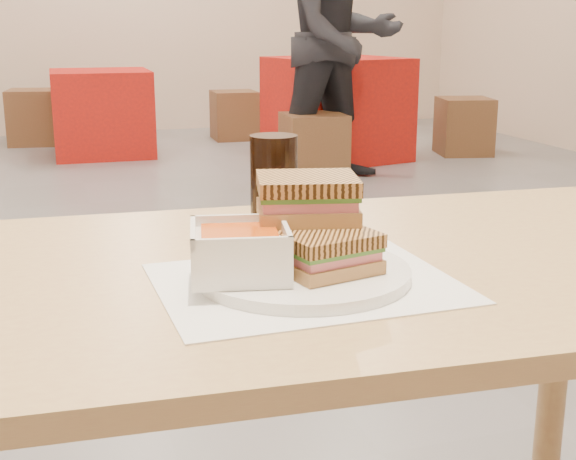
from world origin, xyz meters
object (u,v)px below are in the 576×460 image
object	(u,v)px
cola_glass	(274,186)
bg_chair_1l	(314,147)
bg_chair_2l	(35,117)
main_table	(343,337)
panini_lower	(328,252)
bg_table_1	(337,109)
bg_table_2	(102,113)
soup_bowl	(240,253)
plate	(303,273)
patron_b	(343,38)
bg_chair_1r	(464,126)
bg_chair_2r	(234,115)

from	to	relation	value
cola_glass	bg_chair_1l	bearing A→B (deg)	69.56
bg_chair_2l	main_table	bearing A→B (deg)	-86.44
panini_lower	cola_glass	world-z (taller)	cola_glass
bg_table_1	bg_chair_1l	size ratio (longest dim) A/B	2.34
cola_glass	bg_table_2	xyz separation A→B (m)	(0.18, 5.42, -0.49)
soup_bowl	bg_chair_1l	world-z (taller)	soup_bowl
cola_glass	main_table	bearing A→B (deg)	-70.41
plate	bg_chair_1l	world-z (taller)	plate
bg_table_2	bg_chair_2l	distance (m)	0.92
bg_chair_2l	panini_lower	bearing A→B (deg)	-87.01
plate	patron_b	distance (m)	4.43
panini_lower	bg_chair_1r	world-z (taller)	panini_lower
bg_chair_2l	bg_table_2	bearing A→B (deg)	-55.11
panini_lower	bg_chair_1l	bearing A→B (deg)	70.62
bg_chair_1l	bg_chair_2r	xyz separation A→B (m)	(-0.05, 2.03, -0.01)
bg_table_1	bg_chair_2r	size ratio (longest dim) A/B	2.42
main_table	patron_b	distance (m)	4.35
bg_table_2	bg_chair_1l	size ratio (longest dim) A/B	1.74
bg_table_2	bg_chair_2r	xyz separation A→B (m)	(1.22, 0.52, -0.12)
soup_bowl	bg_table_2	world-z (taller)	soup_bowl
bg_chair_1r	cola_glass	bearing A→B (deg)	-123.20
plate	bg_table_2	world-z (taller)	plate
bg_table_1	patron_b	world-z (taller)	patron_b
bg_chair_1r	soup_bowl	bearing A→B (deg)	-122.90
main_table	bg_table_1	world-z (taller)	bg_table_1
plate	bg_chair_2l	world-z (taller)	plate
cola_glass	patron_b	distance (m)	4.22
soup_bowl	bg_chair_2r	size ratio (longest dim) A/B	0.31
patron_b	panini_lower	bearing A→B (deg)	-111.77
panini_lower	bg_chair_2l	size ratio (longest dim) A/B	0.27
bg_table_2	bg_chair_2l	world-z (taller)	bg_table_2
bg_table_2	bg_chair_1r	size ratio (longest dim) A/B	1.62
bg_chair_1r	bg_chair_2l	distance (m)	3.69
bg_table_1	bg_chair_2l	xyz separation A→B (m)	(-2.25, 1.50, -0.15)
soup_bowl	bg_chair_2l	xyz separation A→B (m)	(-0.23, 6.39, -0.56)
plate	bg_chair_2l	distance (m)	6.41
bg_chair_1l	soup_bowl	bearing A→B (deg)	-110.76
bg_chair_2l	cola_glass	bearing A→B (deg)	-86.85
bg_chair_1l	bg_chair_2r	distance (m)	2.03
main_table	plate	world-z (taller)	plate
main_table	bg_chair_2l	distance (m)	6.34
plate	bg_table_1	bearing A→B (deg)	68.30
bg_chair_2r	bg_chair_1l	bearing A→B (deg)	-88.52
main_table	cola_glass	size ratio (longest dim) A/B	8.15
soup_bowl	bg_chair_2r	xyz separation A→B (m)	(1.51, 6.16, -0.58)
soup_bowl	cola_glass	bearing A→B (deg)	63.78
main_table	bg_table_1	size ratio (longest dim) A/B	1.17
bg_chair_1l	patron_b	xyz separation A→B (m)	(0.19, -0.02, 0.72)
plate	bg_chair_1l	xyz separation A→B (m)	(1.48, 4.12, -0.53)
soup_bowl	bg_table_2	bearing A→B (deg)	87.02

